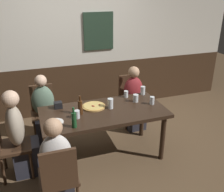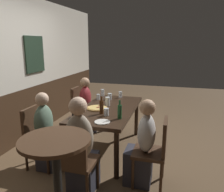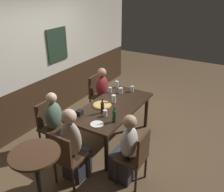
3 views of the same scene
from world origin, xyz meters
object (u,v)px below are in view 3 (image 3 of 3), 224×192
object	(u,v)px
person_head_west	(74,149)
pint_glass_stout	(114,99)
chair_right_far	(98,93)
beer_bottle_brown	(102,107)
plate_white_large	(97,124)
beer_bottle_green	(114,116)
beer_glass_tall	(105,114)
chair_left_far	(50,124)
person_right_far	(104,96)
person_left_far	(57,128)
pint_glass_amber	(121,91)
condiment_caddy	(79,113)
person_left_near	(126,153)
pint_glass_pale	(117,85)
chair_head_west	(67,156)
chair_left_near	(136,155)
dining_table	(113,110)
side_bar_table	(39,183)
beer_glass_half	(132,89)
pizza	(102,105)
tumbler_short	(110,90)

from	to	relation	value
person_head_west	pint_glass_stout	size ratio (longest dim) A/B	8.13
chair_right_far	pint_glass_stout	size ratio (longest dim) A/B	6.00
beer_bottle_brown	plate_white_large	size ratio (longest dim) A/B	1.27
pint_glass_stout	beer_bottle_green	world-z (taller)	beer_bottle_green
beer_glass_tall	beer_bottle_brown	xyz separation A→B (m)	(0.07, 0.10, 0.06)
chair_left_far	person_right_far	xyz separation A→B (m)	(1.51, -0.16, -0.04)
person_left_far	pint_glass_amber	size ratio (longest dim) A/B	9.88
person_head_west	condiment_caddy	size ratio (longest dim) A/B	10.84
person_left_near	pint_glass_pale	distance (m)	1.85
chair_head_west	person_head_west	bearing A→B (deg)	0.00
pint_glass_stout	beer_glass_tall	world-z (taller)	pint_glass_stout
chair_left_near	pint_glass_amber	size ratio (longest dim) A/B	7.81
person_left_far	beer_bottle_green	xyz separation A→B (m)	(0.29, -0.98, 0.38)
chair_right_far	chair_left_far	bearing A→B (deg)	180.00
dining_table	person_left_near	distance (m)	1.03
beer_bottle_brown	side_bar_table	bearing A→B (deg)	-174.42
beer_glass_half	chair_right_far	bearing A→B (deg)	87.95
chair_head_west	beer_glass_tall	xyz separation A→B (m)	(0.89, -0.09, 0.29)
beer_bottle_green	chair_left_near	bearing A→B (deg)	-118.46
person_left_far	pint_glass_stout	xyz separation A→B (m)	(0.87, -0.62, 0.34)
chair_right_far	beer_glass_tall	bearing A→B (deg)	-141.14
chair_head_west	person_left_near	bearing A→B (deg)	-52.27
chair_head_west	pint_glass_stout	xyz separation A→B (m)	(1.39, 0.05, 0.31)
dining_table	beer_bottle_green	bearing A→B (deg)	-146.94
person_left_far	pint_glass_stout	bearing A→B (deg)	-35.70
person_head_west	person_left_near	size ratio (longest dim) A/B	1.07
dining_table	condiment_caddy	size ratio (longest dim) A/B	15.61
pizza	person_head_west	bearing A→B (deg)	-171.03
chair_left_far	person_right_far	bearing A→B (deg)	-6.21
pizza	beer_glass_tall	bearing A→B (deg)	-139.56
pint_glass_stout	beer_glass_tall	xyz separation A→B (m)	(-0.50, -0.13, -0.02)
tumbler_short	beer_bottle_brown	size ratio (longest dim) A/B	0.38
tumbler_short	beer_bottle_green	distance (m)	1.14
pint_glass_amber	beer_bottle_green	bearing A→B (deg)	-156.38
pint_glass_amber	chair_left_far	bearing A→B (deg)	151.58
person_left_near	beer_glass_half	distance (m)	1.65
person_right_far	pint_glass_pale	size ratio (longest dim) A/B	8.14
plate_white_large	beer_glass_half	bearing A→B (deg)	3.93
chair_head_west	pint_glass_pale	bearing A→B (deg)	9.77
chair_left_far	side_bar_table	world-z (taller)	side_bar_table
chair_left_near	person_left_far	bearing A→B (deg)	90.00
chair_left_near	person_head_west	world-z (taller)	person_head_west
person_right_far	side_bar_table	bearing A→B (deg)	-163.01
chair_head_west	pint_glass_pale	world-z (taller)	chair_head_west
plate_white_large	side_bar_table	world-z (taller)	side_bar_table
pizza	pint_glass_amber	world-z (taller)	pint_glass_amber
chair_head_west	person_head_west	distance (m)	0.16
person_right_far	side_bar_table	xyz separation A→B (m)	(-2.67, -0.82, 0.16)
dining_table	pint_glass_stout	world-z (taller)	pint_glass_stout
chair_head_west	beer_glass_half	xyz separation A→B (m)	(2.00, -0.02, 0.29)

